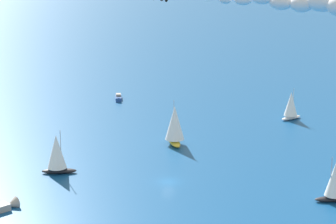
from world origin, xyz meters
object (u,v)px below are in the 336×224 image
sailboat_ahead (335,181)px  sailboat_far_port (291,106)px  motorboat_outer_ring_b (119,98)px  sailboat_mid_cluster (175,125)px  sailboat_offshore (57,154)px

sailboat_ahead → sailboat_far_port: bearing=-28.2°
sailboat_far_port → sailboat_ahead: bearing=151.8°
sailboat_ahead → motorboat_outer_ring_b: (95.00, 6.16, -3.56)m
motorboat_outer_ring_b → sailboat_mid_cluster: bearing=174.0°
sailboat_far_port → sailboat_mid_cluster: (-6.36, 39.45, 1.01)m
sailboat_far_port → sailboat_mid_cluster: 39.98m
sailboat_offshore → motorboat_outer_ring_b: size_ratio=1.31×
sailboat_far_port → sailboat_offshore: (-13.38, 71.46, 0.42)m
sailboat_far_port → sailboat_ahead: size_ratio=0.98×
sailboat_far_port → sailboat_ahead: (-52.37, 28.11, 0.10)m
sailboat_offshore → motorboat_outer_ring_b: 67.34m
sailboat_offshore → motorboat_outer_ring_b: sailboat_offshore is taller
sailboat_offshore → sailboat_mid_cluster: sailboat_mid_cluster is taller
sailboat_offshore → sailboat_ahead: (-38.99, -43.34, -0.31)m
sailboat_ahead → motorboat_outer_ring_b: bearing=3.7°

